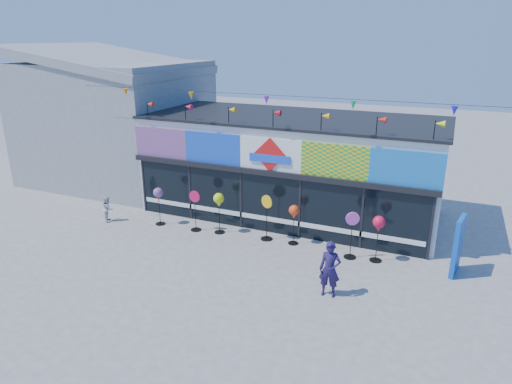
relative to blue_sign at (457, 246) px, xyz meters
The scene contains 13 objects.
ground 7.24m from the blue_sign, 157.71° to the right, with size 80.00×80.00×0.00m, color slate.
kite_shop 7.46m from the blue_sign, 154.12° to the left, with size 16.00×5.70×5.31m.
neighbour_building 17.33m from the blue_sign, 165.58° to the left, with size 8.18×7.20×6.87m.
blue_sign is the anchor object (origin of this frame).
spinner_0 10.99m from the blue_sign, behind, with size 0.39×0.39×1.55m.
spinner_1 9.35m from the blue_sign, behind, with size 0.46×0.41×1.63m.
spinner_2 8.39m from the blue_sign, behind, with size 0.41×0.41×1.61m.
spinner_3 6.49m from the blue_sign, behind, with size 0.48×0.44×1.75m.
spinner_4 5.45m from the blue_sign, behind, with size 0.38×0.38×1.50m.
spinner_5 3.30m from the blue_sign, behind, with size 0.44×0.43×1.67m.
spinner_6 2.47m from the blue_sign, behind, with size 0.41×0.41×1.63m.
adult_man 4.41m from the blue_sign, 139.33° to the right, with size 0.62×0.41×1.70m, color #211645.
child 13.18m from the blue_sign, behind, with size 0.51×0.29×1.05m, color silver.
Camera 1 is at (5.99, -11.73, 7.21)m, focal length 32.00 mm.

